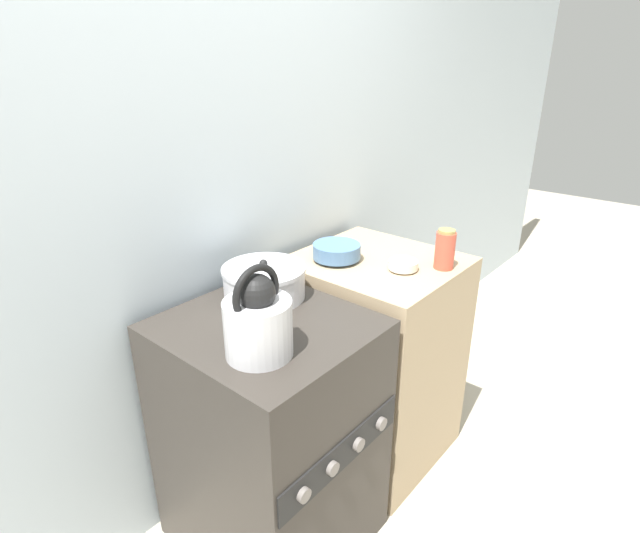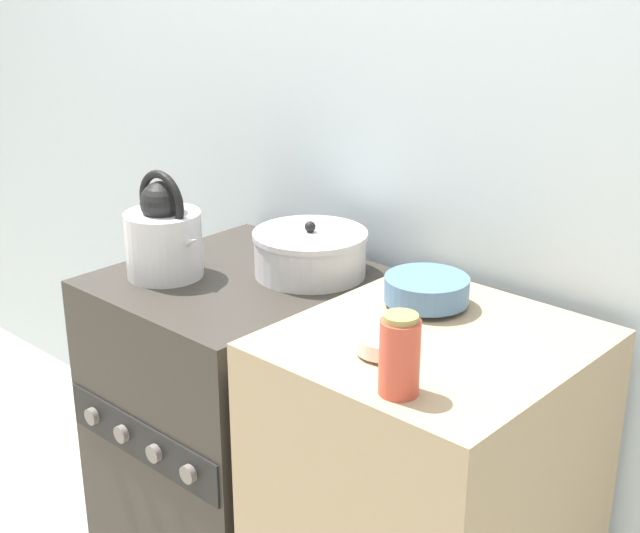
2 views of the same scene
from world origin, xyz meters
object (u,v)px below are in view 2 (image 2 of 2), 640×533
object	(u,v)px
stove	(240,430)
kettle	(164,235)
storage_jar	(400,355)
small_ceramic_bowl	(384,344)
cooking_pot	(310,253)
enamel_bowl	(427,290)

from	to	relation	value
stove	kettle	world-z (taller)	kettle
kettle	storage_jar	world-z (taller)	kettle
small_ceramic_bowl	storage_jar	xyz separation A→B (m)	(0.12, -0.11, 0.05)
kettle	cooking_pot	distance (m)	0.37
storage_jar	cooking_pot	bearing A→B (deg)	146.50
cooking_pot	storage_jar	xyz separation A→B (m)	(0.58, -0.38, 0.05)
kettle	enamel_bowl	xyz separation A→B (m)	(0.63, 0.23, -0.04)
stove	kettle	bearing A→B (deg)	-139.05
cooking_pot	enamel_bowl	size ratio (longest dim) A/B	1.52
stove	kettle	distance (m)	0.57
kettle	stove	bearing A→B (deg)	40.95
small_ceramic_bowl	cooking_pot	bearing A→B (deg)	149.02
stove	enamel_bowl	bearing A→B (deg)	13.19
stove	cooking_pot	xyz separation A→B (m)	(0.13, 0.14, 0.50)
kettle	enamel_bowl	size ratio (longest dim) A/B	1.43
small_ceramic_bowl	storage_jar	size ratio (longest dim) A/B	0.72
enamel_bowl	storage_jar	bearing A→B (deg)	-60.69
small_ceramic_bowl	storage_jar	distance (m)	0.17
stove	storage_jar	size ratio (longest dim) A/B	5.72
stove	storage_jar	distance (m)	0.92
storage_jar	stove	bearing A→B (deg)	161.11
cooking_pot	small_ceramic_bowl	world-z (taller)	cooking_pot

